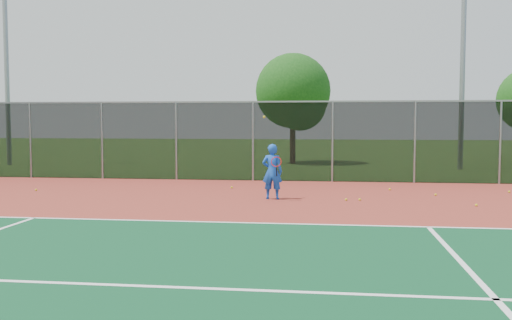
% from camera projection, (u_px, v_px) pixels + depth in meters
% --- Properties ---
extents(ground, '(120.00, 120.00, 0.00)m').
position_uv_depth(ground, '(336.00, 259.00, 9.52)').
color(ground, '#2C5317').
rests_on(ground, ground).
extents(court_apron, '(30.00, 20.00, 0.02)m').
position_uv_depth(court_apron, '(335.00, 235.00, 11.50)').
color(court_apron, '#973426').
rests_on(court_apron, ground).
extents(court_lines, '(22.10, 13.05, 0.00)m').
position_uv_depth(court_lines, '(493.00, 297.00, 7.40)').
color(court_lines, white).
rests_on(court_lines, court_apron).
extents(fence_back, '(30.00, 0.06, 3.03)m').
position_uv_depth(fence_back, '(332.00, 140.00, 21.28)').
color(fence_back, black).
rests_on(fence_back, court_apron).
extents(tennis_player, '(0.60, 0.62, 2.43)m').
position_uv_depth(tennis_player, '(272.00, 171.00, 16.59)').
color(tennis_player, blue).
rests_on(tennis_player, court_apron).
extents(practice_ball_0, '(0.07, 0.07, 0.07)m').
position_uv_depth(practice_ball_0, '(360.00, 200.00, 16.29)').
color(practice_ball_0, yellow).
rests_on(practice_ball_0, court_apron).
extents(practice_ball_1, '(0.07, 0.07, 0.07)m').
position_uv_depth(practice_ball_1, '(390.00, 189.00, 18.70)').
color(practice_ball_1, yellow).
rests_on(practice_ball_1, court_apron).
extents(practice_ball_2, '(0.07, 0.07, 0.07)m').
position_uv_depth(practice_ball_2, '(36.00, 190.00, 18.55)').
color(practice_ball_2, yellow).
rests_on(practice_ball_2, court_apron).
extents(practice_ball_3, '(0.07, 0.07, 0.07)m').
position_uv_depth(practice_ball_3, '(509.00, 192.00, 18.07)').
color(practice_ball_3, yellow).
rests_on(practice_ball_3, court_apron).
extents(practice_ball_4, '(0.07, 0.07, 0.07)m').
position_uv_depth(practice_ball_4, '(346.00, 200.00, 16.28)').
color(practice_ball_4, yellow).
rests_on(practice_ball_4, court_apron).
extents(practice_ball_6, '(0.07, 0.07, 0.07)m').
position_uv_depth(practice_ball_6, '(476.00, 205.00, 15.23)').
color(practice_ball_6, yellow).
rests_on(practice_ball_6, court_apron).
extents(practice_ball_7, '(0.07, 0.07, 0.07)m').
position_uv_depth(practice_ball_7, '(232.00, 187.00, 19.23)').
color(practice_ball_7, yellow).
rests_on(practice_ball_7, court_apron).
extents(practice_ball_8, '(0.07, 0.07, 0.07)m').
position_uv_depth(practice_ball_8, '(436.00, 195.00, 17.36)').
color(practice_ball_8, yellow).
rests_on(practice_ball_8, court_apron).
extents(floodlight_nw, '(0.90, 0.40, 12.18)m').
position_uv_depth(floodlight_nw, '(6.00, 32.00, 29.24)').
color(floodlight_nw, gray).
rests_on(floodlight_nw, ground).
extents(floodlight_n, '(0.90, 0.40, 12.18)m').
position_uv_depth(floodlight_n, '(464.00, 22.00, 26.43)').
color(floodlight_n, gray).
rests_on(floodlight_n, ground).
extents(tree_back_left, '(4.02, 4.02, 5.90)m').
position_uv_depth(tree_back_left, '(295.00, 94.00, 30.43)').
color(tree_back_left, '#3A2415').
rests_on(tree_back_left, ground).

